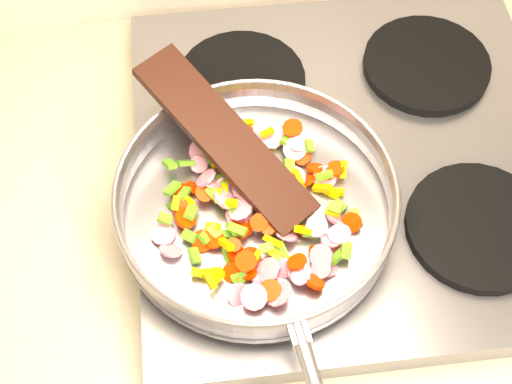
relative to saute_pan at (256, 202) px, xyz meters
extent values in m
cube|color=#939399|center=(0.14, 0.09, -0.07)|extent=(0.60, 0.60, 0.04)
cylinder|color=black|center=(0.00, -0.05, -0.04)|extent=(0.19, 0.19, 0.02)
cylinder|color=black|center=(0.28, -0.05, -0.04)|extent=(0.19, 0.19, 0.02)
cylinder|color=black|center=(0.00, 0.23, -0.04)|extent=(0.19, 0.19, 0.02)
cylinder|color=black|center=(0.28, 0.23, -0.04)|extent=(0.19, 0.19, 0.02)
cylinder|color=#9E9EA5|center=(0.00, 0.00, -0.03)|extent=(0.35, 0.35, 0.01)
torus|color=#9E9EA5|center=(0.00, 0.00, 0.00)|extent=(0.40, 0.40, 0.05)
torus|color=#9E9EA5|center=(0.00, 0.00, 0.02)|extent=(0.36, 0.36, 0.01)
cube|color=#9E9EA5|center=(0.03, -0.18, 0.01)|extent=(0.03, 0.03, 0.02)
cylinder|color=#C81344|center=(0.06, 0.08, -0.01)|extent=(0.04, 0.04, 0.02)
cube|color=#58A01D|center=(0.03, 0.04, 0.00)|extent=(0.02, 0.02, 0.02)
cube|color=#58A01D|center=(-0.03, 0.01, -0.01)|extent=(0.03, 0.02, 0.01)
cube|color=#E7B702|center=(-0.09, 0.02, -0.01)|extent=(0.02, 0.02, 0.01)
cylinder|color=#C81344|center=(0.04, -0.11, -0.01)|extent=(0.03, 0.03, 0.01)
cube|color=#58A01D|center=(-0.10, 0.04, -0.01)|extent=(0.02, 0.03, 0.01)
cube|color=#58A01D|center=(0.03, -0.02, -0.02)|extent=(0.02, 0.02, 0.01)
cube|color=#58A01D|center=(-0.01, 0.00, -0.01)|extent=(0.02, 0.02, 0.02)
cylinder|color=red|center=(0.06, -0.11, -0.01)|extent=(0.04, 0.04, 0.02)
cylinder|color=#C81344|center=(0.03, 0.11, -0.02)|extent=(0.04, 0.04, 0.01)
cube|color=#58A01D|center=(0.02, 0.04, -0.01)|extent=(0.02, 0.01, 0.01)
cube|color=#E7B702|center=(0.01, -0.07, -0.01)|extent=(0.02, 0.02, 0.01)
cylinder|color=red|center=(0.07, 0.07, -0.02)|extent=(0.03, 0.03, 0.02)
cube|color=#58A01D|center=(0.05, 0.00, -0.02)|extent=(0.02, 0.02, 0.02)
cube|color=#58A01D|center=(-0.03, -0.03, -0.01)|extent=(0.03, 0.02, 0.01)
cube|color=#58A01D|center=(0.08, 0.08, 0.00)|extent=(0.01, 0.02, 0.01)
cylinder|color=#C81344|center=(0.03, 0.02, -0.01)|extent=(0.03, 0.03, 0.02)
cylinder|color=red|center=(-0.09, -0.01, -0.01)|extent=(0.04, 0.04, 0.03)
cube|color=#58A01D|center=(-0.10, 0.02, -0.02)|extent=(0.02, 0.02, 0.02)
cube|color=#58A01D|center=(0.02, 0.01, -0.01)|extent=(0.02, 0.02, 0.01)
cube|color=#58A01D|center=(0.06, 0.01, -0.01)|extent=(0.02, 0.02, 0.02)
cube|color=#58A01D|center=(-0.03, 0.00, -0.02)|extent=(0.02, 0.02, 0.02)
cylinder|color=#C81344|center=(-0.01, 0.03, -0.01)|extent=(0.05, 0.04, 0.03)
cube|color=#58A01D|center=(0.05, 0.10, -0.01)|extent=(0.03, 0.02, 0.01)
cube|color=#E7B702|center=(-0.04, -0.05, -0.01)|extent=(0.02, 0.03, 0.02)
cylinder|color=#C81344|center=(0.02, 0.10, -0.02)|extent=(0.03, 0.03, 0.02)
cylinder|color=red|center=(0.03, 0.05, -0.02)|extent=(0.04, 0.04, 0.01)
cube|color=#58A01D|center=(0.00, 0.09, -0.02)|extent=(0.02, 0.02, 0.01)
cylinder|color=#C81344|center=(-0.06, 0.04, 0.00)|extent=(0.03, 0.03, 0.03)
cylinder|color=red|center=(0.05, 0.02, -0.01)|extent=(0.04, 0.04, 0.01)
cylinder|color=red|center=(-0.10, 0.04, -0.02)|extent=(0.04, 0.03, 0.02)
cylinder|color=#C81344|center=(0.02, -0.09, -0.02)|extent=(0.03, 0.03, 0.03)
cylinder|color=red|center=(0.10, 0.04, -0.02)|extent=(0.03, 0.03, 0.01)
cylinder|color=#C81344|center=(0.08, -0.09, -0.02)|extent=(0.03, 0.04, 0.02)
cylinder|color=red|center=(0.04, -0.09, -0.01)|extent=(0.03, 0.03, 0.02)
cube|color=#58A01D|center=(-0.03, -0.09, -0.02)|extent=(0.02, 0.02, 0.02)
cylinder|color=#C81344|center=(0.08, 0.09, -0.01)|extent=(0.03, 0.03, 0.02)
cylinder|color=red|center=(0.08, 0.05, -0.01)|extent=(0.03, 0.03, 0.02)
cube|color=#58A01D|center=(-0.02, 0.11, -0.02)|extent=(0.02, 0.02, 0.02)
cube|color=#58A01D|center=(0.05, 0.10, -0.02)|extent=(0.02, 0.02, 0.01)
cylinder|color=red|center=(0.11, 0.04, -0.01)|extent=(0.03, 0.03, 0.01)
cube|color=#58A01D|center=(0.00, 0.08, -0.02)|extent=(0.02, 0.02, 0.01)
cube|color=#E7B702|center=(0.12, 0.04, -0.01)|extent=(0.01, 0.02, 0.02)
cube|color=#58A01D|center=(-0.08, 0.07, 0.00)|extent=(0.03, 0.02, 0.02)
cylinder|color=#C81344|center=(0.06, 0.11, -0.02)|extent=(0.03, 0.03, 0.02)
cylinder|color=#C81344|center=(-0.04, 0.01, -0.01)|extent=(0.04, 0.04, 0.02)
cube|color=#E7B702|center=(-0.05, 0.09, -0.01)|extent=(0.01, 0.02, 0.01)
cube|color=#E7B702|center=(0.09, 0.02, -0.02)|extent=(0.03, 0.02, 0.02)
cube|color=#58A01D|center=(-0.08, -0.06, -0.02)|extent=(0.02, 0.02, 0.02)
cylinder|color=#C81344|center=(-0.01, 0.02, -0.01)|extent=(0.05, 0.05, 0.02)
cylinder|color=red|center=(-0.02, -0.12, -0.01)|extent=(0.03, 0.03, 0.01)
cube|color=#E7B702|center=(-0.04, 0.03, -0.01)|extent=(0.01, 0.02, 0.01)
cylinder|color=#C81344|center=(0.01, -0.01, 0.00)|extent=(0.05, 0.05, 0.01)
cylinder|color=#C81344|center=(0.09, 0.04, -0.02)|extent=(0.04, 0.03, 0.03)
cylinder|color=#C81344|center=(0.04, 0.00, 0.00)|extent=(0.04, 0.04, 0.01)
cylinder|color=red|center=(0.07, 0.04, -0.02)|extent=(0.03, 0.02, 0.02)
cube|color=#58A01D|center=(-0.05, 0.04, -0.01)|extent=(0.02, 0.02, 0.01)
cylinder|color=#C81344|center=(0.09, -0.07, -0.02)|extent=(0.03, 0.04, 0.03)
cube|color=#58A01D|center=(0.11, -0.01, -0.02)|extent=(0.02, 0.02, 0.01)
cube|color=#E7B702|center=(-0.01, -0.08, -0.01)|extent=(0.02, 0.02, 0.01)
cylinder|color=#C81344|center=(0.05, 0.00, -0.01)|extent=(0.03, 0.04, 0.02)
cylinder|color=red|center=(-0.03, -0.06, -0.02)|extent=(0.03, 0.04, 0.03)
cube|color=#E7B702|center=(0.03, 0.11, 0.00)|extent=(0.02, 0.01, 0.01)
cylinder|color=#C81344|center=(0.10, -0.06, 0.00)|extent=(0.04, 0.04, 0.01)
cube|color=#E7B702|center=(0.10, -0.02, -0.01)|extent=(0.02, 0.02, 0.01)
cylinder|color=red|center=(0.06, 0.11, 0.00)|extent=(0.04, 0.04, 0.01)
cylinder|color=#C81344|center=(0.00, -0.09, -0.02)|extent=(0.04, 0.05, 0.03)
cylinder|color=#C81344|center=(-0.02, -0.12, -0.01)|extent=(0.04, 0.04, 0.02)
cube|color=#58A01D|center=(-0.09, -0.03, -0.01)|extent=(0.02, 0.02, 0.01)
cylinder|color=red|center=(0.12, -0.03, -0.02)|extent=(0.04, 0.04, 0.02)
cylinder|color=red|center=(-0.06, -0.04, -0.02)|extent=(0.03, 0.03, 0.01)
cylinder|color=#C81344|center=(-0.07, 0.07, -0.01)|extent=(0.03, 0.03, 0.02)
cube|color=#E7B702|center=(0.01, 0.09, -0.02)|extent=(0.03, 0.02, 0.01)
cube|color=#E7B702|center=(0.06, 0.03, 0.00)|extent=(0.01, 0.03, 0.01)
cylinder|color=red|center=(-0.02, 0.09, 0.00)|extent=(0.04, 0.04, 0.01)
cube|color=#E7B702|center=(0.06, 0.10, -0.02)|extent=(0.02, 0.02, 0.01)
cube|color=#58A01D|center=(-0.07, -0.03, -0.01)|extent=(0.02, 0.03, 0.02)
cube|color=#E7B702|center=(-0.02, 0.12, 0.00)|extent=(0.02, 0.03, 0.01)
cube|color=#58A01D|center=(0.02, 0.04, -0.02)|extent=(0.02, 0.02, 0.01)
cylinder|color=red|center=(0.00, -0.12, -0.01)|extent=(0.04, 0.04, 0.01)
cube|color=#58A01D|center=(-0.08, 0.00, -0.01)|extent=(0.02, 0.03, 0.02)
cube|color=#E7B702|center=(0.10, 0.01, -0.02)|extent=(0.02, 0.02, 0.01)
cylinder|color=red|center=(-0.03, -0.05, -0.01)|extent=(0.03, 0.03, 0.01)
cylinder|color=#C81344|center=(0.01, -0.01, -0.02)|extent=(0.03, 0.03, 0.01)
cylinder|color=#C81344|center=(-0.03, -0.11, -0.02)|extent=(0.04, 0.04, 0.02)
cube|color=#58A01D|center=(-0.03, -0.03, -0.01)|extent=(0.02, 0.02, 0.02)
cylinder|color=#C81344|center=(0.04, -0.10, -0.02)|extent=(0.04, 0.04, 0.02)
cube|color=#E7B702|center=(0.01, 0.00, -0.01)|extent=(0.02, 0.02, 0.01)
cube|color=#E7B702|center=(-0.07, -0.10, 0.00)|extent=(0.02, 0.02, 0.02)
cube|color=#E7B702|center=(0.03, -0.08, -0.02)|extent=(0.01, 0.03, 0.02)
cube|color=#58A01D|center=(0.01, 0.00, 0.00)|extent=(0.02, 0.02, 0.02)
cylinder|color=red|center=(0.00, 0.13, -0.02)|extent=(0.03, 0.03, 0.01)
cube|color=#58A01D|center=(-0.11, 0.07, 0.00)|extent=(0.02, 0.02, 0.02)
cylinder|color=red|center=(-0.10, 0.01, -0.01)|extent=(0.03, 0.03, 0.02)
cylinder|color=red|center=(0.09, -0.06, -0.02)|extent=(0.03, 0.03, 0.02)
cube|color=#58A01D|center=(-0.06, 0.08, -0.02)|extent=(0.03, 0.02, 0.01)
cylinder|color=#C81344|center=(-0.05, 0.04, -0.01)|extent=(0.04, 0.04, 0.02)
cube|color=#E7B702|center=(-0.10, 0.01, 0.00)|extent=(0.01, 0.02, 0.02)
cube|color=#58A01D|center=(0.00, 0.11, -0.02)|extent=(0.02, 0.02, 0.01)
cube|color=#58A01D|center=(0.05, -0.02, -0.02)|extent=(0.02, 0.03, 0.02)
cylinder|color=#C81344|center=(0.02, 0.05, -0.02)|extent=(0.03, 0.04, 0.02)
cylinder|color=#C81344|center=(0.10, -0.02, -0.02)|extent=(0.03, 0.03, 0.03)
cube|color=#E7B702|center=(-0.01, 0.10, -0.01)|extent=(0.03, 0.02, 0.02)
cube|color=#58A01D|center=(-0.12, -0.01, -0.01)|extent=(0.02, 0.02, 0.01)
cube|color=#58A01D|center=(0.06, -0.05, -0.01)|extent=(0.02, 0.02, 0.01)
cube|color=#E7B702|center=(-0.05, 0.02, 0.00)|extent=(0.01, 0.02, 0.02)
cube|color=#58A01D|center=(-0.02, 0.01, -0.02)|extent=(0.02, 0.02, 0.02)
cube|color=#58A01D|center=(0.07, 0.09, -0.02)|extent=(0.02, 0.02, 0.02)
cube|color=#E7B702|center=(0.05, -0.04, 0.00)|extent=(0.02, 0.02, 0.01)
cylinder|color=#C81344|center=(0.07, 0.09, -0.01)|extent=(0.04, 0.04, 0.01)
cylinder|color=red|center=(0.06, 0.00, -0.02)|extent=(0.04, 0.03, 0.02)
cylinder|color=#C81344|center=(0.03, -0.05, -0.01)|extent=(0.03, 0.03, 0.03)
cube|color=#58A01D|center=(-0.09, 0.03, -0.01)|extent=(0.02, 0.03, 0.02)
cube|color=#58A01D|center=(0.02, -0.06, -0.02)|extent=(0.02, 0.03, 0.02)
cylinder|color=#C81344|center=(-0.11, -0.05, -0.02)|extent=(0.04, 0.03, 0.03)
cylinder|color=#C81344|center=(0.05, 0.01, -0.01)|extent=(0.04, 0.04, 0.03)
cube|color=#E7B702|center=(-0.02, 0.08, -0.01)|extent=(0.01, 0.03, 0.01)
cylinder|color=red|center=(-0.02, -0.02, -0.02)|extent=(0.03, 0.03, 0.02)
cube|color=#58A01D|center=(0.00, 0.09, -0.01)|extent=(0.02, 0.03, 0.01)
cylinder|color=#C81344|center=(0.09, -0.06, -0.01)|extent=(0.03, 0.03, 0.01)
cube|color=#E7B702|center=(-0.06, -0.09, -0.01)|extent=(0.03, 0.01, 0.02)
cube|color=#58A01D|center=(0.01, 0.03, -0.02)|extent=(0.02, 0.02, 0.02)
cube|color=#58A01D|center=(0.05, 0.05, 0.00)|extent=(0.02, 0.02, 0.02)
cylinder|color=#C81344|center=(0.01, -0.12, -0.01)|extent=(0.04, 0.04, 0.03)
cube|color=#58A01D|center=(0.03, 0.01, 0.00)|extent=(0.02, 0.03, 0.02)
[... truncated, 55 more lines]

